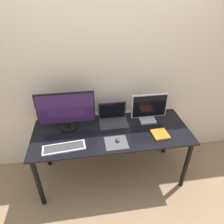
% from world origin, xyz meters
% --- Properties ---
extents(ground_plane, '(12.00, 12.00, 0.00)m').
position_xyz_m(ground_plane, '(0.00, 0.00, 0.00)').
color(ground_plane, '#8C7051').
extents(wall_back, '(7.00, 0.05, 2.50)m').
position_xyz_m(wall_back, '(0.00, 0.77, 1.25)').
color(wall_back, beige).
rests_on(wall_back, ground_plane).
extents(desk, '(1.77, 0.71, 0.71)m').
position_xyz_m(desk, '(0.00, 0.35, 0.62)').
color(desk, black).
rests_on(desk, ground_plane).
extents(monitor_left, '(0.63, 0.18, 0.45)m').
position_xyz_m(monitor_left, '(-0.48, 0.48, 0.95)').
color(monitor_left, black).
rests_on(monitor_left, desk).
extents(monitor_right, '(0.42, 0.13, 0.36)m').
position_xyz_m(monitor_right, '(0.46, 0.48, 0.90)').
color(monitor_right, '#B2B2B7').
rests_on(monitor_right, desk).
extents(laptop, '(0.33, 0.23, 0.23)m').
position_xyz_m(laptop, '(0.04, 0.53, 0.77)').
color(laptop, '#333338').
rests_on(laptop, desk).
extents(keyboard, '(0.44, 0.18, 0.02)m').
position_xyz_m(keyboard, '(-0.52, 0.15, 0.72)').
color(keyboard, silver).
rests_on(keyboard, desk).
extents(mousepad, '(0.24, 0.22, 0.00)m').
position_xyz_m(mousepad, '(0.02, 0.15, 0.72)').
color(mousepad, '#47474C').
rests_on(mousepad, desk).
extents(mouse, '(0.04, 0.06, 0.03)m').
position_xyz_m(mouse, '(0.04, 0.17, 0.73)').
color(mouse, '#333333').
rests_on(mouse, mousepad).
extents(book, '(0.18, 0.19, 0.02)m').
position_xyz_m(book, '(0.52, 0.20, 0.73)').
color(book, orange).
rests_on(book, desk).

